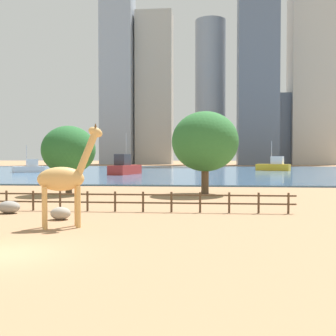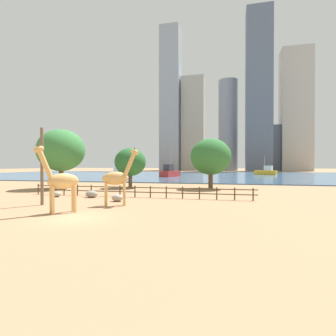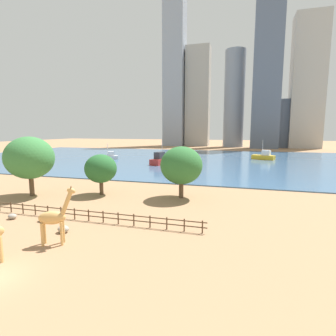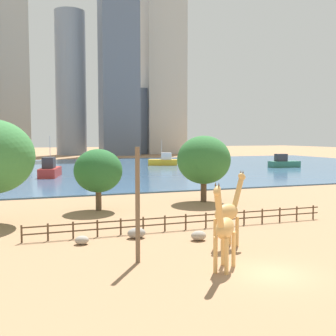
% 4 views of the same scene
% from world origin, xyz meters
% --- Properties ---
extents(ground_plane, '(400.00, 400.00, 0.00)m').
position_xyz_m(ground_plane, '(0.00, 80.00, 0.00)').
color(ground_plane, '#9E7551').
extents(harbor_water, '(180.00, 86.00, 0.20)m').
position_xyz_m(harbor_water, '(0.00, 77.00, 0.10)').
color(harbor_water, '#3D6084').
rests_on(harbor_water, ground).
extents(giraffe_companion, '(3.29, 1.95, 5.28)m').
position_xyz_m(giraffe_companion, '(0.40, 5.88, 2.46)').
color(giraffe_companion, tan).
rests_on(giraffe_companion, ground).
extents(boulder_near_fence, '(1.40, 1.04, 0.78)m').
position_xyz_m(boulder_near_fence, '(-4.83, 10.56, 0.39)').
color(boulder_near_fence, gray).
rests_on(boulder_near_fence, ground).
extents(boulder_by_pole, '(0.99, 0.82, 0.62)m').
position_xyz_m(boulder_by_pole, '(-8.99, 10.11, 0.31)').
color(boulder_by_pole, gray).
rests_on(boulder_by_pole, ground).
extents(boulder_small, '(1.14, 0.95, 0.72)m').
position_xyz_m(boulder_small, '(-0.71, 8.32, 0.36)').
color(boulder_small, gray).
rests_on(boulder_small, ground).
extents(enclosure_fence, '(26.12, 0.14, 1.30)m').
position_xyz_m(enclosure_fence, '(-0.10, 12.00, 0.75)').
color(enclosure_fence, '#4C3826').
rests_on(enclosure_fence, ground).
extents(tree_left_large, '(7.17, 7.17, 9.16)m').
position_xyz_m(tree_left_large, '(-15.15, 19.56, 5.91)').
color(tree_left_large, brown).
rests_on(tree_left_large, ground).
extents(tree_center_broad, '(6.24, 6.24, 7.75)m').
position_xyz_m(tree_center_broad, '(7.34, 24.84, 4.92)').
color(tree_center_broad, brown).
rests_on(tree_center_broad, ground).
extents(tree_right_tall, '(4.98, 4.98, 6.38)m').
position_xyz_m(tree_right_tall, '(-5.28, 23.39, 4.12)').
color(tree_right_tall, brown).
rests_on(tree_right_tall, ground).
extents(boat_ferry, '(4.96, 8.83, 7.51)m').
position_xyz_m(boat_ferry, '(-7.34, 60.52, 1.45)').
color(boat_ferry, '#B22D28').
rests_on(boat_ferry, harbor_water).
extents(boat_sailboat, '(7.87, 5.23, 6.67)m').
position_xyz_m(boat_sailboat, '(22.72, 82.55, 1.31)').
color(boat_sailboat, gold).
rests_on(boat_sailboat, harbor_water).
extents(boat_barge, '(6.26, 5.29, 5.49)m').
position_xyz_m(boat_barge, '(-28.68, 68.32, 1.12)').
color(boat_barge, silver).
rests_on(boat_barge, harbor_water).
extents(skyline_tower_needle, '(13.20, 12.53, 97.57)m').
position_xyz_m(skyline_tower_needle, '(-29.62, 159.47, 48.79)').
color(skyline_tower_needle, '#939EAD').
rests_on(skyline_tower_needle, ground).
extents(skyline_block_central, '(17.88, 10.70, 28.15)m').
position_xyz_m(skyline_block_central, '(37.96, 158.25, 14.08)').
color(skyline_block_central, slate).
rests_on(skyline_block_central, ground).
extents(skyline_tower_glass, '(15.31, 10.43, 63.70)m').
position_xyz_m(skyline_tower_glass, '(-14.64, 163.01, 31.85)').
color(skyline_tower_glass, '#ADA89E').
rests_on(skyline_tower_glass, ground).
extents(skyline_block_left, '(12.30, 12.30, 58.09)m').
position_xyz_m(skyline_block_left, '(8.89, 157.40, 29.05)').
color(skyline_block_left, gray).
rests_on(skyline_block_left, ground).
extents(skyline_block_right, '(14.95, 10.47, 96.16)m').
position_xyz_m(skyline_block_right, '(26.62, 147.32, 48.08)').
color(skyline_block_right, slate).
rests_on(skyline_block_right, ground).
extents(skyline_tower_short, '(17.35, 13.65, 73.69)m').
position_xyz_m(skyline_tower_short, '(48.91, 157.14, 36.85)').
color(skyline_tower_short, '#B7B2A8').
rests_on(skyline_tower_short, ground).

